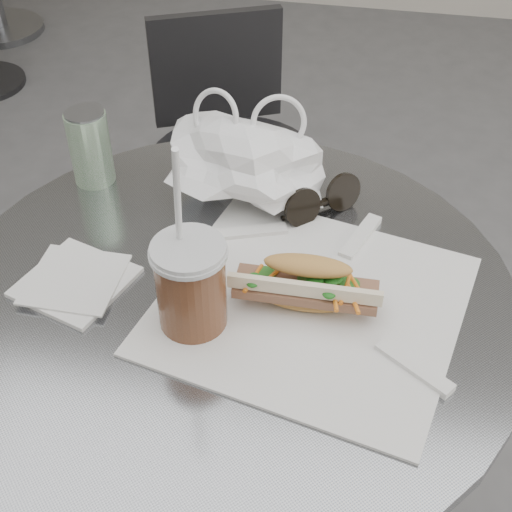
% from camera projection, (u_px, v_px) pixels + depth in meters
% --- Properties ---
extents(cafe_table, '(0.76, 0.76, 0.74)m').
position_uv_depth(cafe_table, '(233.00, 417.00, 1.11)').
color(cafe_table, slate).
rests_on(cafe_table, ground).
extents(chair_far, '(0.42, 0.44, 0.75)m').
position_uv_depth(chair_far, '(232.00, 198.00, 1.76)').
color(chair_far, '#29292B').
rests_on(chair_far, ground).
extents(sandwich_paper, '(0.44, 0.42, 0.00)m').
position_uv_depth(sandwich_paper, '(310.00, 304.00, 0.91)').
color(sandwich_paper, white).
rests_on(sandwich_paper, cafe_table).
extents(banh_mi, '(0.22, 0.09, 0.07)m').
position_uv_depth(banh_mi, '(306.00, 284.00, 0.88)').
color(banh_mi, '#CE844D').
rests_on(banh_mi, sandwich_paper).
extents(iced_coffee, '(0.09, 0.09, 0.27)m').
position_uv_depth(iced_coffee, '(191.00, 285.00, 0.85)').
color(iced_coffee, brown).
rests_on(iced_coffee, cafe_table).
extents(sunglasses, '(0.11, 0.11, 0.06)m').
position_uv_depth(sunglasses, '(322.00, 202.00, 1.04)').
color(sunglasses, black).
rests_on(sunglasses, cafe_table).
extents(plastic_bag, '(0.24, 0.20, 0.11)m').
position_uv_depth(plastic_bag, '(244.00, 162.00, 1.05)').
color(plastic_bag, white).
rests_on(plastic_bag, cafe_table).
extents(napkin_stack, '(0.16, 0.16, 0.01)m').
position_uv_depth(napkin_stack, '(75.00, 281.00, 0.94)').
color(napkin_stack, white).
rests_on(napkin_stack, cafe_table).
extents(drink_can, '(0.06, 0.06, 0.12)m').
position_uv_depth(drink_can, '(90.00, 147.00, 1.08)').
color(drink_can, '#63A560').
rests_on(drink_can, cafe_table).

